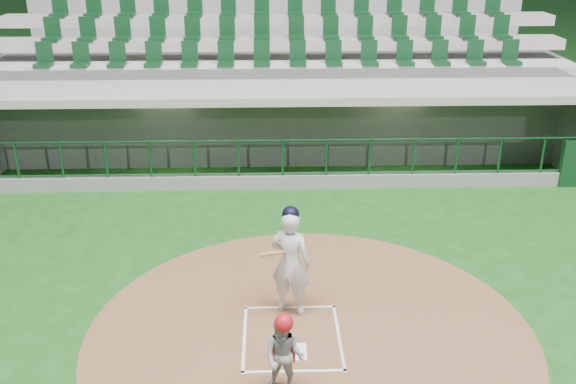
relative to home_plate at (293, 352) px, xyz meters
name	(u,v)px	position (x,y,z in m)	size (l,w,h in m)	color
ground	(291,327)	(0.00, 0.70, -0.02)	(120.00, 120.00, 0.00)	#134514
dirt_circle	(310,333)	(0.30, 0.50, -0.02)	(7.20, 7.20, 0.01)	brown
home_plate	(293,352)	(0.00, 0.00, 0.00)	(0.43, 0.43, 0.02)	white
batter_box_chalk	(292,337)	(0.00, 0.40, 0.00)	(1.55, 1.80, 0.01)	white
dugout_structure	(282,129)	(0.03, 8.50, 0.94)	(16.40, 3.70, 3.00)	gray
seating_deck	(279,86)	(0.00, 11.61, 1.40)	(17.00, 6.72, 5.15)	gray
batter	(290,261)	(0.00, 1.16, 0.95)	(0.94, 0.98, 1.93)	silver
catcher	(284,355)	(-0.15, -0.90, 0.62)	(0.69, 0.61, 1.28)	gray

